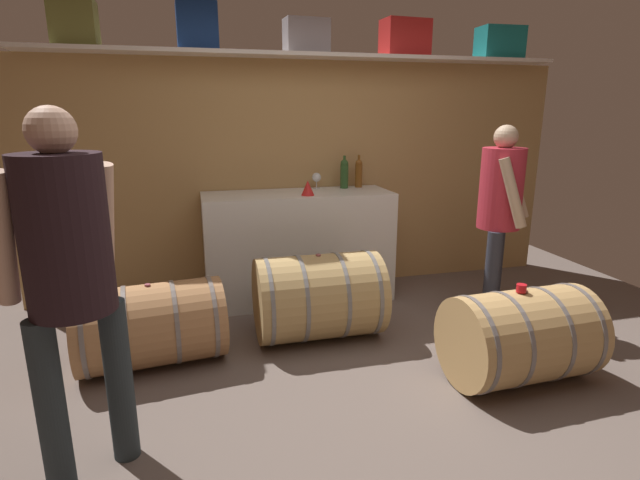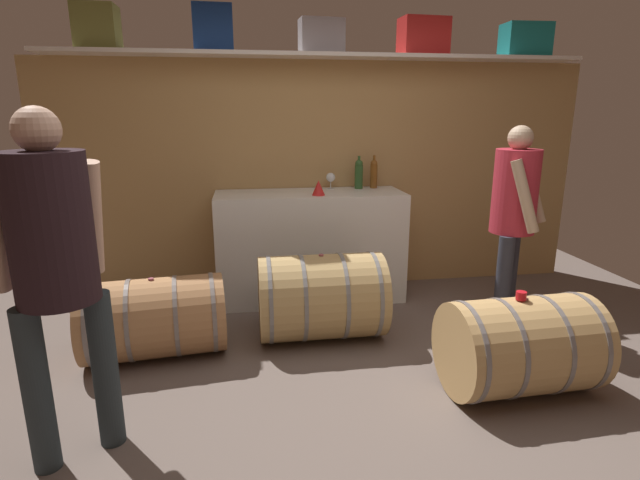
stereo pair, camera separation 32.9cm
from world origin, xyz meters
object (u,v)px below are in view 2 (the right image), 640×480
object	(u,v)px
toolcase_navy	(213,29)
wine_bottle_amber	(374,173)
toolcase_red	(423,37)
wine_glass	(331,178)
wine_barrel_far	(154,318)
wine_bottle_green	(359,174)
wine_barrel_flank	(321,296)
toolcase_olive	(97,27)
work_cabinet	(310,246)
wine_barrel_near	(520,346)
toolcase_grey	(321,36)
winemaker_pouring	(54,255)
tasting_cup	(521,296)
toolcase_teal	(525,40)
visitor_tasting	(514,207)
red_funnel	(318,188)

from	to	relation	value
toolcase_navy	wine_bottle_amber	distance (m)	1.82
toolcase_navy	toolcase_red	size ratio (longest dim) A/B	0.88
wine_glass	wine_barrel_far	distance (m)	1.97
wine_bottle_green	wine_barrel_flank	size ratio (longest dim) A/B	0.32
toolcase_olive	work_cabinet	distance (m)	2.45
work_cabinet	wine_barrel_flank	xyz separation A→B (m)	(-0.03, -0.82, -0.16)
wine_barrel_near	toolcase_olive	bearing A→B (deg)	141.96
wine_barrel_far	toolcase_grey	bearing A→B (deg)	34.16
toolcase_grey	work_cabinet	bearing A→B (deg)	-128.46
wine_bottle_green	winemaker_pouring	size ratio (longest dim) A/B	0.18
toolcase_navy	tasting_cup	bearing A→B (deg)	-49.58
toolcase_teal	wine_bottle_green	bearing A→B (deg)	-175.73
wine_bottle_amber	wine_barrel_far	xyz separation A→B (m)	(-1.80, -1.12, -0.81)
toolcase_grey	wine_barrel_flank	size ratio (longest dim) A/B	0.40
toolcase_navy	wine_barrel_near	xyz separation A→B (m)	(1.78, -1.92, -1.99)
wine_barrel_far	wine_bottle_amber	bearing A→B (deg)	25.32
toolcase_red	work_cabinet	xyz separation A→B (m)	(-1.02, -0.19, -1.78)
wine_bottle_green	wine_glass	xyz separation A→B (m)	(-0.25, 0.04, -0.04)
wine_bottle_green	winemaker_pouring	world-z (taller)	winemaker_pouring
winemaker_pouring	visitor_tasting	distance (m)	3.04
work_cabinet	wine_bottle_amber	xyz separation A→B (m)	(0.61, 0.17, 0.61)
toolcase_red	tasting_cup	distance (m)	2.53
toolcase_olive	wine_barrel_near	bearing A→B (deg)	-35.49
red_funnel	wine_barrel_flank	bearing A→B (deg)	-96.90
toolcase_grey	work_cabinet	world-z (taller)	toolcase_grey
red_funnel	visitor_tasting	world-z (taller)	visitor_tasting
visitor_tasting	wine_barrel_flank	bearing A→B (deg)	-51.17
tasting_cup	work_cabinet	bearing A→B (deg)	120.08
toolcase_red	wine_bottle_green	bearing A→B (deg)	179.84
wine_bottle_amber	wine_barrel_far	bearing A→B (deg)	-148.18
toolcase_navy	winemaker_pouring	size ratio (longest dim) A/B	0.22
toolcase_navy	visitor_tasting	distance (m)	2.76
wine_barrel_flank	wine_barrel_far	bearing A→B (deg)	-174.05
toolcase_olive	toolcase_navy	distance (m)	0.89
work_cabinet	wine_bottle_amber	size ratio (longest dim) A/B	5.50
work_cabinet	toolcase_olive	bearing A→B (deg)	173.38
winemaker_pouring	visitor_tasting	xyz separation A→B (m)	(2.83, 1.11, -0.07)
wine_barrel_flank	wine_bottle_green	bearing A→B (deg)	63.11
toolcase_navy	red_funnel	world-z (taller)	toolcase_navy
visitor_tasting	wine_bottle_amber	bearing A→B (deg)	-101.58
toolcase_navy	winemaker_pouring	xyz separation A→B (m)	(-0.63, -2.12, -1.27)
toolcase_grey	winemaker_pouring	distance (m)	2.89
toolcase_navy	work_cabinet	xyz separation A→B (m)	(0.76, -0.19, -1.80)
toolcase_red	wine_barrel_near	bearing A→B (deg)	-93.75
toolcase_olive	wine_bottle_green	world-z (taller)	toolcase_olive
wine_barrel_near	wine_barrel_far	world-z (taller)	wine_barrel_near
wine_barrel_flank	tasting_cup	distance (m)	1.40
wine_barrel_far	wine_barrel_flank	bearing A→B (deg)	-0.50
toolcase_olive	visitor_tasting	xyz separation A→B (m)	(3.09, -1.01, -1.33)
toolcase_olive	wine_barrel_near	world-z (taller)	toolcase_olive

